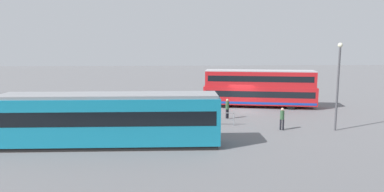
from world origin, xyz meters
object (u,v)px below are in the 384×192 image
(double_decker_bus, at_px, (259,88))
(pedestrian_crossing, at_px, (282,117))
(pedestrian_near_railing, at_px, (227,107))
(info_sign, at_px, (117,109))
(tram_yellow, at_px, (110,119))
(street_lamp, at_px, (338,80))

(double_decker_bus, bearing_deg, pedestrian_crossing, 85.09)
(pedestrian_near_railing, distance_m, info_sign, 9.73)
(pedestrian_near_railing, relative_size, info_sign, 0.75)
(tram_yellow, height_order, pedestrian_near_railing, tram_yellow)
(pedestrian_near_railing, height_order, info_sign, info_sign)
(pedestrian_near_railing, xyz_separation_m, pedestrian_crossing, (-3.52, 4.33, -0.04))
(tram_yellow, xyz_separation_m, pedestrian_near_railing, (-8.97, -7.63, -0.73))
(double_decker_bus, relative_size, pedestrian_near_railing, 6.64)
(double_decker_bus, bearing_deg, info_sign, 33.04)
(double_decker_bus, height_order, pedestrian_near_railing, double_decker_bus)
(info_sign, distance_m, street_lamp, 17.04)
(pedestrian_crossing, distance_m, street_lamp, 5.03)
(pedestrian_crossing, bearing_deg, info_sign, -5.60)
(pedestrian_near_railing, bearing_deg, street_lamp, 148.25)
(pedestrian_crossing, bearing_deg, tram_yellow, 14.80)
(pedestrian_near_railing, bearing_deg, tram_yellow, 40.39)
(double_decker_bus, relative_size, street_lamp, 1.79)
(double_decker_bus, distance_m, tram_yellow, 18.92)
(double_decker_bus, relative_size, pedestrian_crossing, 6.86)
(double_decker_bus, bearing_deg, street_lamp, 107.05)
(info_sign, bearing_deg, pedestrian_near_railing, -161.49)
(pedestrian_crossing, bearing_deg, pedestrian_near_railing, -50.90)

